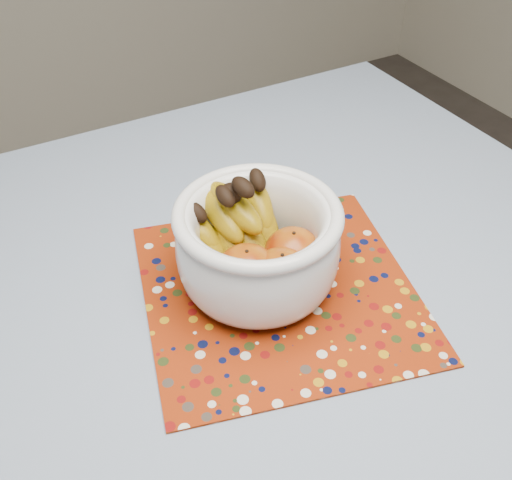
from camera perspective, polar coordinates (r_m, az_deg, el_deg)
table at (r=0.91m, az=1.38°, el=-12.50°), size 1.20×1.20×0.75m
tablecloth at (r=0.84m, az=1.47°, el=-9.16°), size 1.32×1.32×0.01m
placemat at (r=0.89m, az=2.19°, el=-4.79°), size 0.48×0.48×0.00m
fruit_bowl at (r=0.85m, az=-0.37°, el=-0.16°), size 0.24×0.24×0.18m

